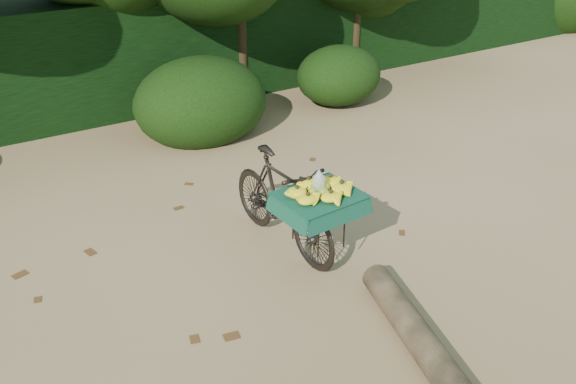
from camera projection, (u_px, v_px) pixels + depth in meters
ground at (256, 333)px, 5.25m from camera, size 80.00×80.00×0.00m
vendor_bicycle at (284, 202)px, 6.22m from camera, size 0.78×1.81×1.04m
hedge_backdrop at (58, 59)px, 9.54m from camera, size 26.00×1.80×1.80m
bush_clumps at (136, 119)px, 8.49m from camera, size 8.80×1.70×0.90m
leaf_litter at (222, 293)px, 5.73m from camera, size 7.00×7.30×0.01m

